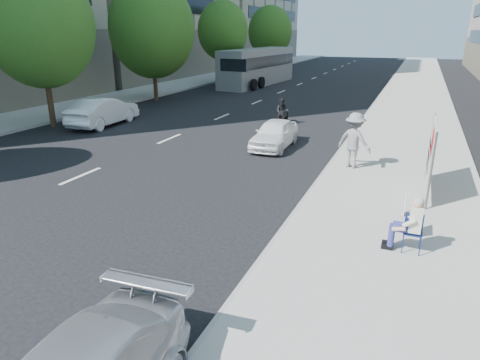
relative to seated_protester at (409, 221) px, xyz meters
The scene contains 14 objects.
ground 4.48m from the seated_protester, behind, with size 160.00×160.00×0.00m, color black.
near_sidewalk 19.66m from the seated_protester, 91.10° to the left, with size 5.00×120.00×0.15m, color #A3A099.
far_sidewalk 28.86m from the seated_protester, 137.09° to the left, with size 4.50×120.00×0.15m, color #A3A099.
tree_far_b 20.08m from the seated_protester, 157.09° to the left, with size 5.40×5.40×8.24m.
tree_far_c 25.60m from the seated_protester, 135.71° to the left, with size 6.00×6.00×8.47m.
tree_far_d 34.95m from the seated_protester, 121.38° to the left, with size 4.80×4.80×7.65m.
tree_far_e 47.40m from the seated_protester, 112.50° to the left, with size 5.40×5.40×7.89m.
seated_protester is the anchor object (origin of this frame).
jogger 6.28m from the seated_protester, 109.36° to the left, with size 1.29×0.74×2.00m, color slate.
protest_banner 4.26m from the seated_protester, 84.54° to the left, with size 0.08×3.06×2.20m.
white_sedan_near 9.90m from the seated_protester, 125.63° to the left, with size 1.44×3.59×1.22m, color white.
white_sedan_mid 18.17m from the seated_protester, 150.36° to the left, with size 1.59×4.57×1.51m, color white.
motorcycle 14.68m from the seated_protester, 118.12° to the left, with size 0.74×2.05×1.42m.
bus 33.16m from the seated_protester, 115.96° to the left, with size 3.47×12.22×3.30m.
Camera 1 is at (4.21, -9.11, 4.87)m, focal length 32.00 mm.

